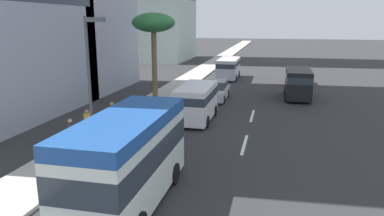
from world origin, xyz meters
The scene contains 15 objects.
ground_plane centered at (31.50, 0.00, 0.00)m, with size 198.00×198.00×0.00m, color #2D2D30.
sidewalk_right centered at (31.50, 7.74, 0.07)m, with size 162.00×2.79×0.15m, color #B2ADA3.
lane_stripe_mid centered at (13.80, 0.00, 0.01)m, with size 3.20×0.16×0.01m, color silver.
lane_stripe_far centered at (19.81, 0.00, 0.01)m, with size 3.20×0.16×0.01m, color silver.
van_lead centered at (17.88, 3.46, 1.31)m, with size 4.87×2.14×2.29m.
minibus_second centered at (6.58, 3.40, 1.75)m, with size 6.64×2.42×3.20m.
van_third centered at (26.52, -3.25, 1.38)m, with size 4.95×2.09×2.41m.
van_fourth centered at (35.60, 3.71, 1.29)m, with size 5.36×2.18×2.23m.
car_fifth centered at (34.03, -3.53, 0.79)m, with size 4.34×1.92×1.68m.
car_sixth centered at (24.49, 3.30, 0.74)m, with size 4.15×1.89×1.56m.
pedestrian_near_lamp centered at (10.74, 8.14, 1.00)m, with size 0.37×0.31×1.56m.
pedestrian_mid_block centered at (13.85, 7.41, 1.12)m, with size 0.30×0.34×1.75m.
pedestrian_by_tree centered at (12.27, 8.09, 1.06)m, with size 0.35×0.39×1.66m.
palm_tree centered at (23.11, 8.02, 5.98)m, with size 3.33×3.33×6.76m.
street_lamp centered at (10.33, 6.63, 4.10)m, with size 0.24×0.97×6.34m.
Camera 1 is at (-4.36, -1.38, 6.30)m, focal length 34.03 mm.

